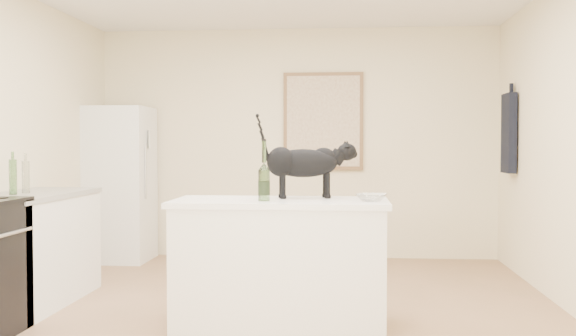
# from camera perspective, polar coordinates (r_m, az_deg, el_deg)

# --- Properties ---
(floor) EXTENTS (5.50, 5.50, 0.00)m
(floor) POSITION_cam_1_polar(r_m,az_deg,el_deg) (5.00, -1.60, -12.86)
(floor) COLOR #A07555
(floor) RESTS_ON ground
(wall_back) EXTENTS (4.50, 0.00, 4.50)m
(wall_back) POSITION_cam_1_polar(r_m,az_deg,el_deg) (7.57, 0.77, 2.13)
(wall_back) COLOR beige
(wall_back) RESTS_ON ground
(wall_front) EXTENTS (4.50, 0.00, 4.50)m
(wall_front) POSITION_cam_1_polar(r_m,az_deg,el_deg) (2.13, -10.16, 2.42)
(wall_front) COLOR beige
(wall_front) RESTS_ON ground
(island_base) EXTENTS (1.44, 0.67, 0.86)m
(island_base) POSITION_cam_1_polar(r_m,az_deg,el_deg) (4.70, -0.67, -8.45)
(island_base) COLOR white
(island_base) RESTS_ON floor
(island_top) EXTENTS (1.50, 0.70, 0.04)m
(island_top) POSITION_cam_1_polar(r_m,az_deg,el_deg) (4.64, -0.67, -2.98)
(island_top) COLOR white
(island_top) RESTS_ON island_base
(left_cabinets) EXTENTS (0.60, 1.40, 0.86)m
(left_cabinets) POSITION_cam_1_polar(r_m,az_deg,el_deg) (5.75, -21.08, -6.67)
(left_cabinets) COLOR white
(left_cabinets) RESTS_ON floor
(left_countertop) EXTENTS (0.62, 1.44, 0.04)m
(left_countertop) POSITION_cam_1_polar(r_m,az_deg,el_deg) (5.70, -21.13, -2.19)
(left_countertop) COLOR gray
(left_countertop) RESTS_ON left_cabinets
(fridge) EXTENTS (0.68, 0.68, 1.70)m
(fridge) POSITION_cam_1_polar(r_m,az_deg,el_deg) (7.59, -14.31, -1.33)
(fridge) COLOR white
(fridge) RESTS_ON floor
(artwork_frame) EXTENTS (0.90, 0.03, 1.10)m
(artwork_frame) POSITION_cam_1_polar(r_m,az_deg,el_deg) (7.53, 3.04, 4.03)
(artwork_frame) COLOR brown
(artwork_frame) RESTS_ON wall_back
(artwork_canvas) EXTENTS (0.82, 0.00, 1.02)m
(artwork_canvas) POSITION_cam_1_polar(r_m,az_deg,el_deg) (7.51, 3.03, 4.03)
(artwork_canvas) COLOR beige
(artwork_canvas) RESTS_ON wall_back
(hanging_garment) EXTENTS (0.08, 0.34, 0.80)m
(hanging_garment) POSITION_cam_1_polar(r_m,az_deg,el_deg) (7.05, 18.41, 2.85)
(hanging_garment) COLOR black
(hanging_garment) RESTS_ON wall_right
(black_cat) EXTENTS (0.67, 0.33, 0.45)m
(black_cat) POSITION_cam_1_polar(r_m,az_deg,el_deg) (4.77, 1.30, 0.10)
(black_cat) COLOR black
(black_cat) RESTS_ON island_top
(wine_bottle) EXTENTS (0.08, 0.08, 0.37)m
(wine_bottle) POSITION_cam_1_polar(r_m,az_deg,el_deg) (4.53, -2.08, -0.49)
(wine_bottle) COLOR #305F26
(wine_bottle) RESTS_ON island_top
(glass_bowl) EXTENTS (0.26, 0.26, 0.05)m
(glass_bowl) POSITION_cam_1_polar(r_m,az_deg,el_deg) (4.54, 7.17, -2.53)
(glass_bowl) COLOR white
(glass_bowl) RESTS_ON island_top
(fridge_paper) EXTENTS (0.06, 0.15, 0.20)m
(fridge_paper) POSITION_cam_1_polar(r_m,az_deg,el_deg) (7.45, -11.88, 2.42)
(fridge_paper) COLOR white
(fridge_paper) RESTS_ON fridge
(counter_bottle_cluster) EXTENTS (0.09, 0.21, 0.27)m
(counter_bottle_cluster) POSITION_cam_1_polar(r_m,az_deg,el_deg) (5.59, -22.06, -0.72)
(counter_bottle_cluster) COLOR #245F20
(counter_bottle_cluster) RESTS_ON left_countertop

